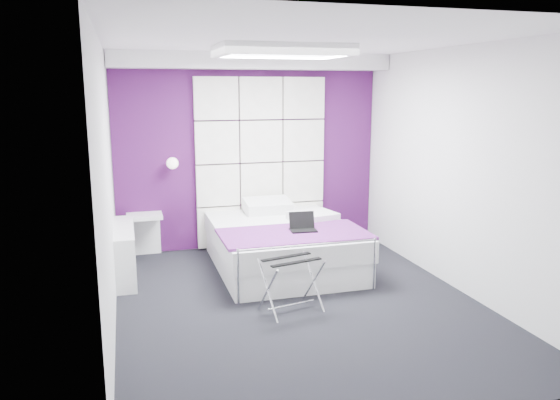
# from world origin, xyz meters

# --- Properties ---
(floor) EXTENTS (4.40, 4.40, 0.00)m
(floor) POSITION_xyz_m (0.00, 0.00, 0.00)
(floor) COLOR black
(floor) RESTS_ON ground
(ceiling) EXTENTS (4.40, 4.40, 0.00)m
(ceiling) POSITION_xyz_m (0.00, 0.00, 2.60)
(ceiling) COLOR white
(ceiling) RESTS_ON wall_back
(wall_back) EXTENTS (3.60, 0.00, 3.60)m
(wall_back) POSITION_xyz_m (0.00, 2.20, 1.30)
(wall_back) COLOR white
(wall_back) RESTS_ON floor
(wall_left) EXTENTS (0.00, 4.40, 4.40)m
(wall_left) POSITION_xyz_m (-1.80, 0.00, 1.30)
(wall_left) COLOR white
(wall_left) RESTS_ON floor
(wall_right) EXTENTS (0.00, 4.40, 4.40)m
(wall_right) POSITION_xyz_m (1.80, 0.00, 1.30)
(wall_right) COLOR white
(wall_right) RESTS_ON floor
(accent_wall) EXTENTS (3.58, 0.02, 2.58)m
(accent_wall) POSITION_xyz_m (0.00, 2.19, 1.30)
(accent_wall) COLOR #421046
(accent_wall) RESTS_ON wall_back
(soffit) EXTENTS (3.58, 0.50, 0.20)m
(soffit) POSITION_xyz_m (0.00, 1.95, 2.50)
(soffit) COLOR white
(soffit) RESTS_ON wall_back
(headboard) EXTENTS (1.80, 0.08, 2.30)m
(headboard) POSITION_xyz_m (0.15, 2.14, 1.17)
(headboard) COLOR silver
(headboard) RESTS_ON wall_back
(skylight) EXTENTS (1.36, 0.86, 0.12)m
(skylight) POSITION_xyz_m (0.00, 0.60, 2.55)
(skylight) COLOR white
(skylight) RESTS_ON ceiling
(wall_lamp) EXTENTS (0.15, 0.15, 0.15)m
(wall_lamp) POSITION_xyz_m (-1.05, 2.06, 1.22)
(wall_lamp) COLOR white
(wall_lamp) RESTS_ON wall_back
(radiator) EXTENTS (0.22, 1.20, 0.60)m
(radiator) POSITION_xyz_m (-1.69, 1.30, 0.30)
(radiator) COLOR white
(radiator) RESTS_ON floor
(bed) EXTENTS (1.66, 2.01, 0.71)m
(bed) POSITION_xyz_m (0.15, 1.14, 0.30)
(bed) COLOR white
(bed) RESTS_ON floor
(nightstand) EXTENTS (0.45, 0.35, 0.05)m
(nightstand) POSITION_xyz_m (-1.43, 2.02, 0.55)
(nightstand) COLOR white
(nightstand) RESTS_ON wall_back
(luggage_rack) EXTENTS (0.54, 0.40, 0.53)m
(luggage_rack) POSITION_xyz_m (-0.13, -0.17, 0.27)
(luggage_rack) COLOR silver
(luggage_rack) RESTS_ON floor
(laptop) EXTENTS (0.29, 0.21, 0.21)m
(laptop) POSITION_xyz_m (0.28, 0.72, 0.62)
(laptop) COLOR black
(laptop) RESTS_ON bed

